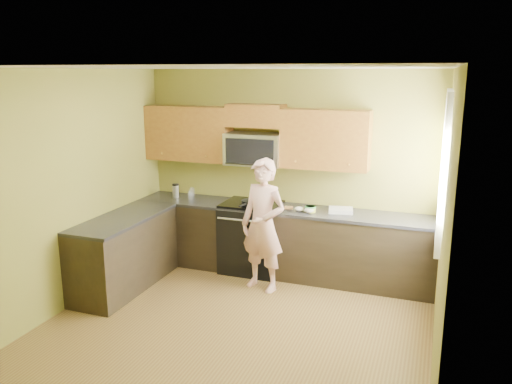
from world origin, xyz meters
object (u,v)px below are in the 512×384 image
at_px(butter_tub, 310,212).
at_px(travel_mug, 176,198).
at_px(woman, 263,225).
at_px(microwave, 255,165).
at_px(stove, 252,237).
at_px(frying_pan, 251,204).

xyz_separation_m(butter_tub, travel_mug, (-1.98, 0.09, 0.00)).
xyz_separation_m(woman, butter_tub, (0.48, 0.46, 0.09)).
bearing_deg(microwave, travel_mug, -175.00).
distance_m(stove, woman, 0.72).
distance_m(stove, travel_mug, 1.24).
height_order(stove, woman, woman).
bearing_deg(frying_pan, travel_mug, -172.80).
bearing_deg(butter_tub, stove, 175.56).
xyz_separation_m(stove, travel_mug, (-1.16, 0.02, 0.45)).
height_order(woman, frying_pan, woman).
bearing_deg(butter_tub, microwave, 167.08).
relative_size(stove, travel_mug, 4.73).
relative_size(woman, frying_pan, 3.70).
bearing_deg(woman, microwave, 133.47).
xyz_separation_m(microwave, travel_mug, (-1.16, -0.10, -0.53)).
bearing_deg(travel_mug, butter_tub, -2.54).
bearing_deg(stove, woman, -56.51).
relative_size(microwave, travel_mug, 3.78).
distance_m(frying_pan, travel_mug, 1.18).
relative_size(stove, butter_tub, 6.98).
distance_m(microwave, frying_pan, 0.54).
distance_m(stove, microwave, 0.98).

